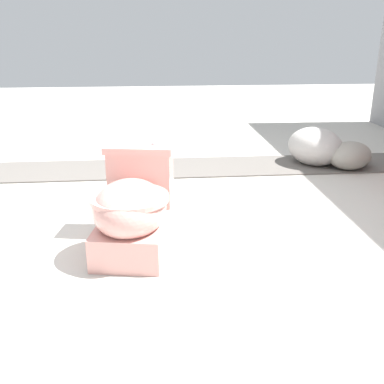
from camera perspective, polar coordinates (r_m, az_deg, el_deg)
ground_plane at (r=2.61m, az=-7.74°, el=-4.91°), size 14.00×14.00×0.00m
gravel_strip at (r=3.75m, az=0.57°, el=3.17°), size 0.56×8.00×0.01m
toilet at (r=2.33m, az=-7.39°, el=-2.10°), size 0.68×0.47×0.52m
boulder_near at (r=3.92m, az=19.40°, el=4.39°), size 0.48×0.51×0.23m
boulder_far at (r=3.94m, az=15.35°, el=5.62°), size 0.62×0.59×0.32m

